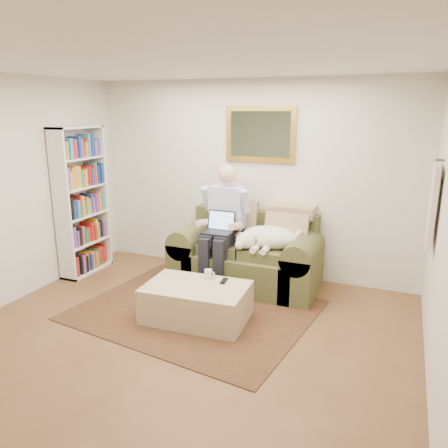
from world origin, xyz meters
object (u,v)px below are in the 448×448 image
Objects in this scene: seated_man at (222,228)px; ottoman at (197,303)px; sleeping_dog at (270,237)px; coffee_mug at (208,274)px; bookshelf at (82,201)px; laptop at (219,227)px; sofa at (246,261)px.

seated_man is 1.13m from ottoman.
seated_man reaches higher than sleeping_dog.
bookshelf is (-2.11, 0.49, 0.55)m from coffee_mug.
seated_man is 0.08m from laptop.
seated_man is at bearing -172.87° from sleeping_dog.
seated_man is 2.04× the size of sleeping_dog.
seated_man reaches higher than coffee_mug.
bookshelf is at bearing -173.10° from sleeping_dog.
ottoman is 2.34m from bookshelf.
coffee_mug is at bearing -13.17° from bookshelf.
sofa reaches higher than coffee_mug.
bookshelf is at bearing -175.22° from laptop.
sleeping_dog is (0.33, -0.09, 0.38)m from sofa.
coffee_mug is (0.14, -0.66, -0.36)m from laptop.
seated_man is 1.99m from bookshelf.
laptop is at bearing -166.36° from sleeping_dog.
seated_man is 15.43× the size of coffee_mug.
sofa reaches higher than sleeping_dog.
coffee_mug is (0.03, 0.24, 0.25)m from ottoman.
sleeping_dog is (0.60, 0.08, -0.07)m from seated_man.
ottoman is 10.87× the size of coffee_mug.
sofa is 2.38m from bookshelf.
coffee_mug is at bearing -77.63° from laptop.
coffee_mug reaches higher than ottoman.
sofa is 0.61m from laptop.
coffee_mug is 2.24m from bookshelf.
sofa is 2.43× the size of sleeping_dog.
sofa is 0.56m from seated_man.
sofa is at bearing 81.70° from coffee_mug.
bookshelf reaches higher than laptop.
bookshelf reaches higher than sleeping_dog.
sleeping_dog reaches higher than ottoman.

